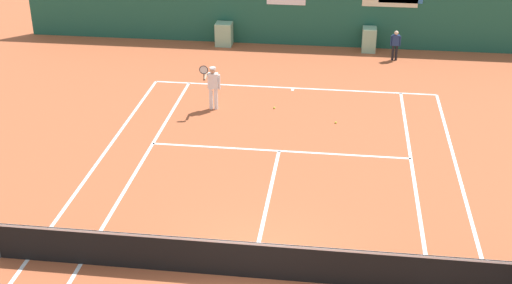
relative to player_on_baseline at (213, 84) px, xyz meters
name	(u,v)px	position (x,y,z in m)	size (l,w,h in m)	color
ground_plane	(254,262)	(2.60, -8.76, -0.94)	(80.00, 80.00, 0.01)	#B25633
tennis_net	(251,259)	(2.60, -9.33, -0.43)	(12.10, 0.10, 1.07)	#4C4C51
sponsor_back_wall	(303,14)	(2.58, 7.64, 0.45)	(25.00, 1.02, 2.86)	#1E5642
player_on_baseline	(213,84)	(0.00, 0.00, 0.00)	(0.61, 0.66, 1.79)	white
ball_kid_left_post	(395,43)	(6.53, 6.07, -0.21)	(0.42, 0.18, 1.27)	black
tennis_ball_by_sideline	(274,108)	(2.11, 0.32, -0.91)	(0.07, 0.07, 0.07)	#CCE033
tennis_ball_mid_court	(336,123)	(4.29, -0.65, -0.91)	(0.07, 0.07, 0.07)	#CCE033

